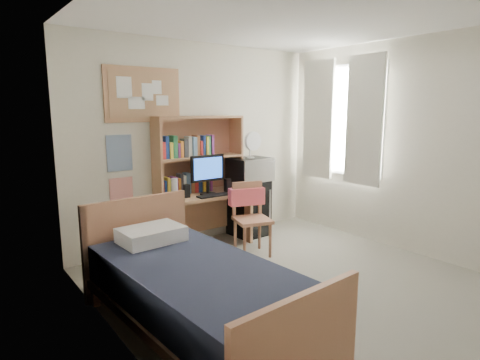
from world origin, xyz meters
TOP-DOWN VIEW (x-y plane):
  - floor at (0.00, 0.00)m, footprint 3.60×4.20m
  - ceiling at (0.00, 0.00)m, footprint 3.60×4.20m
  - wall_back at (0.00, 2.10)m, footprint 3.60×0.04m
  - wall_left at (-1.80, 0.00)m, footprint 0.04×4.20m
  - wall_right at (1.80, 0.00)m, footprint 0.04×4.20m
  - window_unit at (1.75, 1.20)m, footprint 0.10×1.40m
  - curtain_left at (1.72, 0.80)m, footprint 0.04×0.55m
  - curtain_right at (1.72, 1.60)m, footprint 0.04×0.55m
  - bulletin_board at (-0.78, 2.08)m, footprint 0.94×0.03m
  - poster_wave at (-1.10, 2.09)m, footprint 0.30×0.01m
  - poster_japan at (-1.10, 2.09)m, footprint 0.28×0.01m
  - desk at (-0.12, 1.80)m, footprint 1.12×0.58m
  - desk_chair at (0.16, 1.19)m, footprint 0.55×0.55m
  - mini_fridge at (0.62, 1.84)m, footprint 0.47×0.47m
  - bed at (-1.27, 0.08)m, footprint 1.13×2.10m
  - hutch at (-0.11, 1.95)m, footprint 1.20×0.33m
  - monitor at (-0.12, 1.74)m, footprint 0.46×0.05m
  - keyboard at (-0.12, 1.60)m, footprint 0.42×0.14m
  - speaker_left at (-0.42, 1.75)m, footprint 0.07×0.07m
  - speaker_right at (0.18, 1.73)m, footprint 0.07×0.07m
  - water_bottle at (-0.60, 1.71)m, footprint 0.08×0.08m
  - hoodie at (0.22, 1.38)m, footprint 0.47×0.26m
  - microwave at (0.62, 1.82)m, footprint 0.55×0.43m
  - desk_fan at (0.62, 1.82)m, footprint 0.26×0.26m
  - pillow at (-1.31, 0.83)m, footprint 0.57×0.41m

SIDE VIEW (x-z plane):
  - floor at x=0.00m, z-range -0.02..0.00m
  - bed at x=-1.27m, z-range 0.00..0.56m
  - desk at x=-0.12m, z-range 0.00..0.69m
  - mini_fridge at x=0.62m, z-range 0.00..0.78m
  - desk_chair at x=0.16m, z-range 0.00..0.88m
  - pillow at x=-1.31m, z-range 0.56..0.70m
  - hoodie at x=0.22m, z-range 0.58..0.79m
  - keyboard at x=-0.12m, z-range 0.69..0.71m
  - speaker_left at x=-0.42m, z-range 0.69..0.85m
  - speaker_right at x=0.18m, z-range 0.69..0.86m
  - poster_japan at x=-1.10m, z-range 0.60..0.96m
  - water_bottle at x=-0.60m, z-range 0.69..0.95m
  - microwave at x=0.62m, z-range 0.78..1.09m
  - monitor at x=-0.12m, z-range 0.69..1.18m
  - hutch at x=-0.11m, z-range 0.69..1.67m
  - poster_wave at x=-1.10m, z-range 1.04..1.46m
  - desk_fan at x=0.62m, z-range 1.09..1.41m
  - wall_back at x=0.00m, z-range 0.00..2.60m
  - wall_left at x=-1.80m, z-range 0.00..2.60m
  - wall_right at x=1.80m, z-range 0.00..2.60m
  - window_unit at x=1.75m, z-range 0.75..2.45m
  - curtain_left at x=1.72m, z-range 0.75..2.45m
  - curtain_right at x=1.72m, z-range 0.75..2.45m
  - bulletin_board at x=-0.78m, z-range 1.60..2.24m
  - ceiling at x=0.00m, z-range 2.59..2.61m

